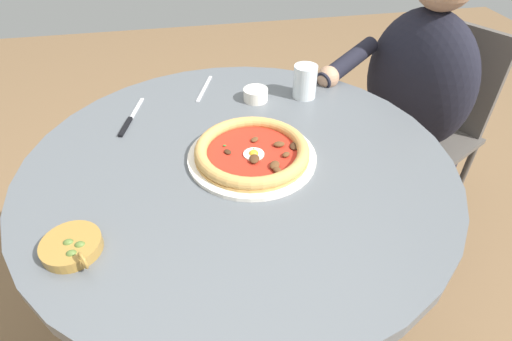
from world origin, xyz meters
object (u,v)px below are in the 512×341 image
(diner_person, at_px, (404,132))
(dining_table, at_px, (240,202))
(steak_knife, at_px, (129,122))
(water_glass, at_px, (305,83))
(olive_pan, at_px, (72,246))
(fork_utensil, at_px, (204,88))
(cafe_chair_diner, at_px, (427,116))
(ramekin_capers, at_px, (256,94))
(pizza_on_plate, at_px, (252,153))

(diner_person, bearing_deg, dining_table, -151.34)
(diner_person, bearing_deg, steak_knife, -171.00)
(water_glass, distance_m, olive_pan, 0.76)
(fork_utensil, height_order, cafe_chair_diner, cafe_chair_diner)
(ramekin_capers, xyz_separation_m, cafe_chair_diner, (0.70, 0.16, -0.25))
(pizza_on_plate, relative_size, diner_person, 0.28)
(dining_table, xyz_separation_m, olive_pan, (-0.34, -0.22, 0.15))
(ramekin_capers, bearing_deg, fork_utensil, 146.00)
(ramekin_capers, bearing_deg, pizza_on_plate, -102.28)
(dining_table, height_order, diner_person, diner_person)
(diner_person, bearing_deg, water_glass, -167.37)
(ramekin_capers, bearing_deg, olive_pan, -131.70)
(pizza_on_plate, bearing_deg, steak_knife, 143.66)
(steak_knife, height_order, fork_utensil, steak_knife)
(water_glass, relative_size, cafe_chair_diner, 0.12)
(water_glass, bearing_deg, steak_knife, -174.16)
(pizza_on_plate, relative_size, ramekin_capers, 4.32)
(ramekin_capers, height_order, diner_person, diner_person)
(olive_pan, distance_m, diner_person, 1.20)
(water_glass, distance_m, cafe_chair_diner, 0.64)
(water_glass, bearing_deg, cafe_chair_diner, 16.26)
(steak_knife, xyz_separation_m, ramekin_capers, (0.36, 0.06, 0.02))
(water_glass, distance_m, fork_utensil, 0.31)
(olive_pan, relative_size, fork_utensil, 0.79)
(steak_knife, relative_size, diner_person, 0.18)
(water_glass, height_order, fork_utensil, water_glass)
(olive_pan, bearing_deg, dining_table, 32.26)
(fork_utensil, bearing_deg, cafe_chair_diner, 4.09)
(dining_table, distance_m, steak_knife, 0.37)
(fork_utensil, distance_m, diner_person, 0.76)
(water_glass, distance_m, ramekin_capers, 0.15)
(dining_table, height_order, olive_pan, olive_pan)
(diner_person, bearing_deg, cafe_chair_diner, 27.78)
(pizza_on_plate, distance_m, cafe_chair_diner, 0.91)
(ramekin_capers, bearing_deg, cafe_chair_diner, 12.58)
(diner_person, bearing_deg, olive_pan, -150.09)
(pizza_on_plate, distance_m, water_glass, 0.34)
(steak_knife, relative_size, olive_pan, 1.56)
(dining_table, relative_size, fork_utensil, 6.44)
(pizza_on_plate, bearing_deg, olive_pan, -150.46)
(fork_utensil, bearing_deg, ramekin_capers, -34.00)
(olive_pan, distance_m, fork_utensil, 0.66)
(steak_knife, bearing_deg, ramekin_capers, 9.03)
(fork_utensil, xyz_separation_m, cafe_chair_diner, (0.84, 0.06, -0.23))
(steak_knife, relative_size, ramekin_capers, 2.76)
(steak_knife, bearing_deg, fork_utensil, 35.03)
(pizza_on_plate, xyz_separation_m, steak_knife, (-0.30, 0.22, -0.01))
(dining_table, distance_m, ramekin_capers, 0.33)
(cafe_chair_diner, bearing_deg, water_glass, -163.74)
(ramekin_capers, distance_m, olive_pan, 0.66)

